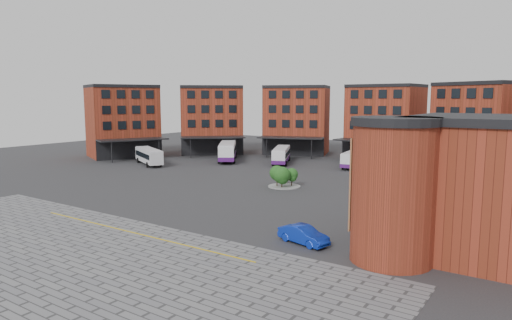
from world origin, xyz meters
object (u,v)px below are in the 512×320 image
Objects in this scene: bus_b at (228,151)px; bus_e at (426,170)px; tree_island at (283,176)px; bus_f at (466,173)px; bus_c at (281,155)px; bus_d at (355,158)px; blue_car at (303,235)px; bus_a at (149,155)px.

bus_e is at bearing -37.49° from bus_b.
bus_b is (-22.41, 16.92, 0.32)m from tree_island.
bus_f reaches higher than tree_island.
bus_c is (10.43, 2.66, -0.32)m from bus_b.
blue_car is (12.75, -42.33, -0.78)m from bus_d.
bus_b is (8.52, 12.22, 0.17)m from bus_a.
blue_car is at bearing -81.84° from bus_e.
bus_e reaches higher than tree_island.
bus_c reaches higher than tree_island.
bus_c is at bearing -156.98° from bus_f.
bus_d is 2.26× the size of blue_car.
bus_e is at bearing -49.30° from bus_a.
bus_b is 51.37m from blue_car.
bus_b reaches higher than bus_d.
blue_car is (13.73, -19.57, -0.84)m from tree_island.
tree_island is 0.39× the size of bus_e.
bus_d reaches higher than blue_car.
tree_island is at bearing -100.15° from bus_d.
bus_e reaches higher than blue_car.
bus_e is (26.81, -4.32, 0.11)m from bus_c.
bus_f is at bearing -51.32° from bus_a.
bus_f is at bearing -38.03° from bus_b.
bus_a is 0.90× the size of bus_f.
blue_car is at bearing -54.95° from tree_island.
bus_e is at bearing -155.00° from bus_f.
bus_c is at bearing 121.45° from tree_island.
bus_b reaches higher than bus_c.
bus_d is 0.90× the size of bus_f.
bus_d is (12.96, 3.18, -0.06)m from bus_c.
bus_b reaches higher than tree_island.
bus_a is 14.89m from bus_b.
tree_island is at bearing 48.68° from blue_car.
bus_b is 1.04× the size of bus_e.
bus_d is at bearing 87.53° from tree_island.
bus_c reaches higher than bus_d.
bus_f is 34.81m from blue_car.
bus_b is at bearing -151.32° from bus_f.
tree_island is 0.43× the size of bus_a.
bus_a is 0.90× the size of bus_e.
tree_island is 0.37× the size of bus_b.
blue_car is at bearing -80.92° from bus_d.
bus_e reaches higher than bus_a.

